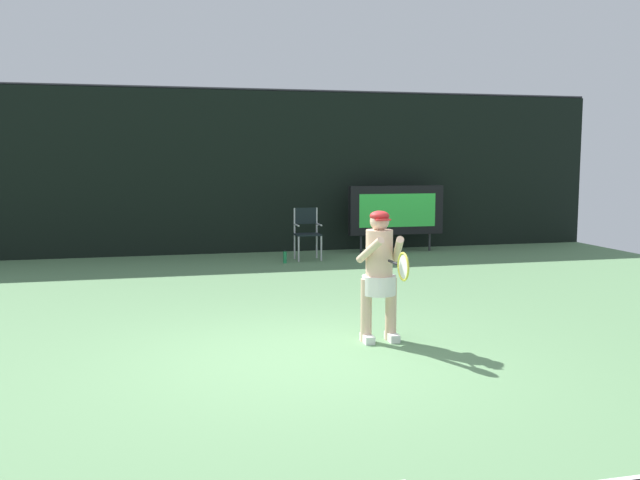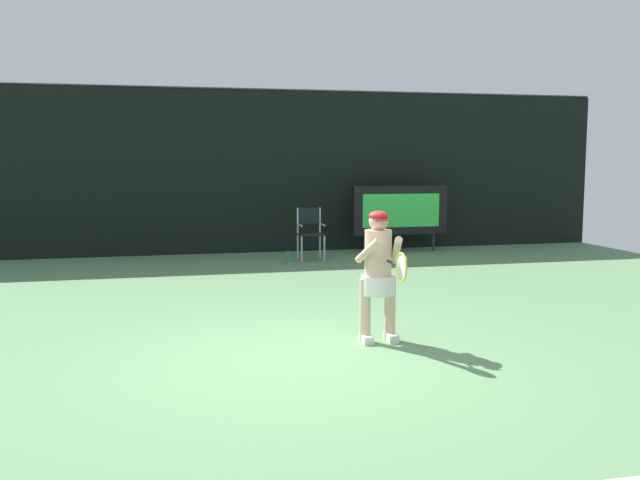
# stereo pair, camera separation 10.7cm
# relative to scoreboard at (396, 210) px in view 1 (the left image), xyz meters

# --- Properties ---
(ground) EXTENTS (18.00, 22.00, 0.03)m
(ground) POSITION_rel_scoreboard_xyz_m (-3.87, -7.97, -0.96)
(ground) COLOR #5E8A5B
(backdrop_screen) EXTENTS (18.00, 0.12, 3.66)m
(backdrop_screen) POSITION_rel_scoreboard_xyz_m (-3.87, 0.71, 0.86)
(backdrop_screen) COLOR black
(backdrop_screen) RESTS_ON ground
(scoreboard) EXTENTS (2.20, 0.21, 1.50)m
(scoreboard) POSITION_rel_scoreboard_xyz_m (0.00, 0.00, 0.00)
(scoreboard) COLOR black
(scoreboard) RESTS_ON ground
(umpire_chair) EXTENTS (0.52, 0.44, 1.08)m
(umpire_chair) POSITION_rel_scoreboard_xyz_m (-2.23, -0.71, -0.33)
(umpire_chair) COLOR #B7B7BC
(umpire_chair) RESTS_ON ground
(water_bottle) EXTENTS (0.07, 0.07, 0.27)m
(water_bottle) POSITION_rel_scoreboard_xyz_m (-2.78, -1.11, -0.82)
(water_bottle) COLOR #228A4D
(water_bottle) RESTS_ON ground
(tennis_player) EXTENTS (0.53, 0.61, 1.51)m
(tennis_player) POSITION_rel_scoreboard_xyz_m (-2.87, -7.27, -0.12)
(tennis_player) COLOR white
(tennis_player) RESTS_ON ground
(tennis_racket) EXTENTS (0.03, 0.60, 0.31)m
(tennis_racket) POSITION_rel_scoreboard_xyz_m (-2.81, -7.85, 0.01)
(tennis_racket) COLOR black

